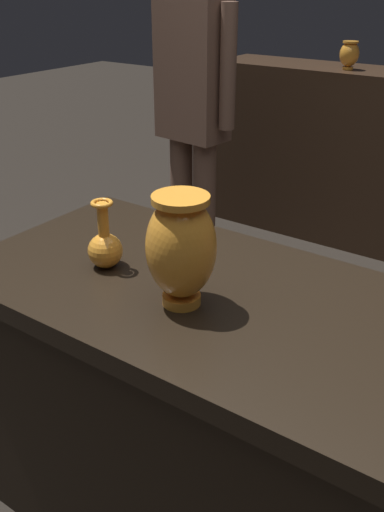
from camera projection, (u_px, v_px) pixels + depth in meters
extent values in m
cube|color=black|center=(201.00, 426.00, 1.53)|extent=(1.10, 0.59, 0.75)
cube|color=black|center=(203.00, 297.00, 1.35)|extent=(1.20, 0.64, 0.05)
cylinder|color=orange|center=(181.00, 298.00, 1.28)|extent=(0.09, 0.09, 0.02)
ellipsoid|color=orange|center=(180.00, 247.00, 1.22)|extent=(0.15, 0.15, 0.23)
cylinder|color=orange|center=(180.00, 199.00, 1.17)|extent=(0.12, 0.12, 0.01)
sphere|color=orange|center=(105.00, 251.00, 1.42)|extent=(0.09, 0.09, 0.09)
cylinder|color=orange|center=(103.00, 220.00, 1.38)|extent=(0.03, 0.03, 0.09)
torus|color=orange|center=(102.00, 203.00, 1.36)|extent=(0.05, 0.05, 0.01)
cylinder|color=orange|center=(348.00, 68.00, 3.09)|extent=(0.06, 0.06, 0.01)
ellipsoid|color=orange|center=(349.00, 54.00, 3.06)|extent=(0.10, 0.10, 0.13)
cylinder|color=orange|center=(351.00, 42.00, 3.03)|extent=(0.08, 0.08, 0.01)
cylinder|color=brown|center=(204.00, 218.00, 2.81)|extent=(0.11, 0.11, 0.77)
cylinder|color=brown|center=(182.00, 210.00, 2.89)|extent=(0.11, 0.11, 0.77)
cube|color=brown|center=(193.00, 71.00, 2.54)|extent=(0.34, 0.22, 0.61)
cylinder|color=brown|center=(228.00, 68.00, 2.41)|extent=(0.07, 0.07, 0.52)
cylinder|color=brown|center=(161.00, 59.00, 2.65)|extent=(0.07, 0.07, 0.52)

